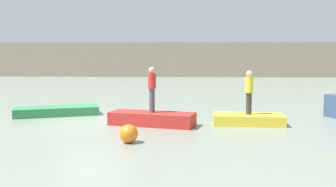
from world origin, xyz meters
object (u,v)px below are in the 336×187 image
at_px(rowboat_red, 152,119).
at_px(person_yellow_shirt, 249,90).
at_px(person_red_shirt, 152,87).
at_px(rowboat_yellow, 248,120).
at_px(mooring_buoy, 129,134).
at_px(rowboat_green, 57,111).

bearing_deg(rowboat_red, person_yellow_shirt, 18.66).
xyz_separation_m(rowboat_red, person_red_shirt, (0.00, 0.00, 1.25)).
distance_m(rowboat_yellow, person_red_shirt, 4.00).
height_order(person_yellow_shirt, mooring_buoy, person_yellow_shirt).
bearing_deg(person_red_shirt, mooring_buoy, -99.33).
bearing_deg(rowboat_red, person_red_shirt, 0.00).
relative_size(person_yellow_shirt, mooring_buoy, 2.92).
xyz_separation_m(rowboat_red, mooring_buoy, (-0.50, -3.03, 0.04)).
xyz_separation_m(rowboat_green, mooring_buoy, (3.97, -5.21, 0.10)).
height_order(rowboat_red, person_yellow_shirt, person_yellow_shirt).
relative_size(rowboat_green, rowboat_red, 1.10).
bearing_deg(person_yellow_shirt, rowboat_red, -176.08).
bearing_deg(rowboat_yellow, mooring_buoy, -139.31).
distance_m(rowboat_green, rowboat_yellow, 8.46).
distance_m(rowboat_red, rowboat_yellow, 3.78).
distance_m(rowboat_red, person_red_shirt, 1.25).
xyz_separation_m(rowboat_yellow, mooring_buoy, (-4.27, -3.29, 0.09)).
relative_size(person_red_shirt, mooring_buoy, 2.99).
bearing_deg(rowboat_red, rowboat_green, 168.73).
bearing_deg(rowboat_green, rowboat_red, -45.31).
bearing_deg(person_yellow_shirt, person_red_shirt, -176.08).
bearing_deg(rowboat_red, rowboat_yellow, 18.66).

